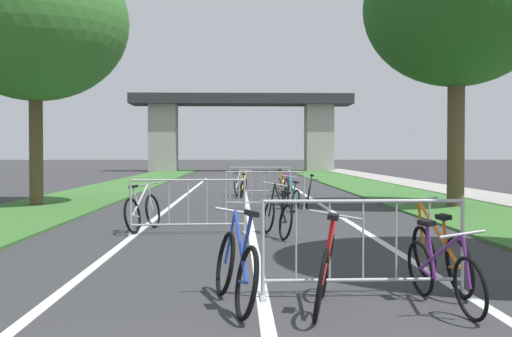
# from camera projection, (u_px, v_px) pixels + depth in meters

# --- Properties ---
(grass_verge_left) EXTENTS (3.22, 62.71, 0.05)m
(grass_verge_left) POSITION_uv_depth(u_px,v_px,m) (118.00, 187.00, 28.22)
(grass_verge_left) COLOR #386B2D
(grass_verge_left) RESTS_ON ground
(grass_verge_right) EXTENTS (3.22, 62.71, 0.05)m
(grass_verge_right) POSITION_uv_depth(u_px,v_px,m) (369.00, 187.00, 28.53)
(grass_verge_right) COLOR #386B2D
(grass_verge_right) RESTS_ON ground
(sidewalk_path_right) EXTENTS (2.21, 62.71, 0.08)m
(sidewalk_path_right) POSITION_uv_depth(u_px,v_px,m) (429.00, 187.00, 28.61)
(sidewalk_path_right) COLOR #9E9B93
(sidewalk_path_right) RESTS_ON ground
(lane_stripe_center) EXTENTS (0.14, 36.28, 0.01)m
(lane_stripe_center) POSITION_uv_depth(u_px,v_px,m) (246.00, 200.00, 20.87)
(lane_stripe_center) COLOR silver
(lane_stripe_center) RESTS_ON ground
(lane_stripe_right_lane) EXTENTS (0.14, 36.28, 0.01)m
(lane_stripe_right_lane) POSITION_uv_depth(u_px,v_px,m) (313.00, 200.00, 20.93)
(lane_stripe_right_lane) COLOR silver
(lane_stripe_right_lane) RESTS_ON ground
(lane_stripe_left_lane) EXTENTS (0.14, 36.28, 0.01)m
(lane_stripe_left_lane) POSITION_uv_depth(u_px,v_px,m) (179.00, 200.00, 20.81)
(lane_stripe_left_lane) COLOR silver
(lane_stripe_left_lane) RESTS_ON ground
(overpass_bridge) EXTENTS (18.93, 3.65, 6.59)m
(overpass_bridge) POSITION_uv_depth(u_px,v_px,m) (241.00, 120.00, 54.42)
(overpass_bridge) COLOR #2D2D30
(overpass_bridge) RESTS_ON ground
(tree_left_cypress_far) EXTENTS (5.36, 5.36, 7.62)m
(tree_left_cypress_far) POSITION_uv_depth(u_px,v_px,m) (35.00, 22.00, 18.24)
(tree_left_cypress_far) COLOR brown
(tree_left_cypress_far) RESTS_ON ground
(tree_right_maple_mid) EXTENTS (5.25, 5.25, 7.90)m
(tree_right_maple_mid) POSITION_uv_depth(u_px,v_px,m) (457.00, 8.00, 17.82)
(tree_right_maple_mid) COLOR brown
(tree_right_maple_mid) RESTS_ON ground
(crowd_barrier_nearest) EXTENTS (2.24, 0.49, 1.05)m
(crowd_barrier_nearest) POSITION_uv_depth(u_px,v_px,m) (363.00, 249.00, 6.79)
(crowd_barrier_nearest) COLOR #ADADB2
(crowd_barrier_nearest) RESTS_ON ground
(crowd_barrier_second) EXTENTS (2.25, 0.57, 1.05)m
(crowd_barrier_second) POSITION_uv_depth(u_px,v_px,m) (188.00, 207.00, 12.09)
(crowd_barrier_second) COLOR #ADADB2
(crowd_barrier_second) RESTS_ON ground
(crowd_barrier_third) EXTENTS (2.25, 0.55, 1.05)m
(crowd_barrier_third) POSITION_uv_depth(u_px,v_px,m) (265.00, 190.00, 17.51)
(crowd_barrier_third) COLOR #ADADB2
(crowd_barrier_third) RESTS_ON ground
(crowd_barrier_fourth) EXTENTS (2.25, 0.56, 1.05)m
(crowd_barrier_fourth) POSITION_uv_depth(u_px,v_px,m) (260.00, 182.00, 22.88)
(crowd_barrier_fourth) COLOR #ADADB2
(crowd_barrier_fourth) RESTS_ON ground
(bicycle_orange_0) EXTENTS (0.51, 1.69, 1.02)m
(bicycle_orange_0) POSITION_uv_depth(u_px,v_px,m) (440.00, 256.00, 7.19)
(bicycle_orange_0) COLOR black
(bicycle_orange_0) RESTS_ON ground
(bicycle_purple_1) EXTENTS (0.45, 1.65, 0.85)m
(bicycle_purple_1) POSITION_uv_depth(u_px,v_px,m) (442.00, 273.00, 6.30)
(bicycle_purple_1) COLOR black
(bicycle_purple_1) RESTS_ON ground
(bicycle_blue_2) EXTENTS (0.53, 1.75, 1.00)m
(bicycle_blue_2) POSITION_uv_depth(u_px,v_px,m) (236.00, 269.00, 6.34)
(bicycle_blue_2) COLOR black
(bicycle_blue_2) RESTS_ON ground
(bicycle_yellow_3) EXTENTS (0.47, 1.71, 0.95)m
(bicycle_yellow_3) POSITION_uv_depth(u_px,v_px,m) (244.00, 187.00, 22.34)
(bicycle_yellow_3) COLOR black
(bicycle_yellow_3) RESTS_ON ground
(bicycle_green_4) EXTENTS (0.43, 1.64, 0.94)m
(bicycle_green_4) POSITION_uv_depth(u_px,v_px,m) (309.00, 194.00, 18.00)
(bicycle_green_4) COLOR black
(bicycle_green_4) RESTS_ON ground
(bicycle_black_5) EXTENTS (0.55, 1.69, 1.00)m
(bicycle_black_5) POSITION_uv_depth(u_px,v_px,m) (277.00, 217.00, 11.70)
(bicycle_black_5) COLOR black
(bicycle_black_5) RESTS_ON ground
(bicycle_teal_6) EXTENTS (0.47, 1.57, 0.96)m
(bicycle_teal_6) POSITION_uv_depth(u_px,v_px,m) (290.00, 198.00, 16.96)
(bicycle_teal_6) COLOR black
(bicycle_teal_6) RESTS_ON ground
(bicycle_red_7) EXTENTS (0.69, 1.74, 0.98)m
(bicycle_red_7) POSITION_uv_depth(u_px,v_px,m) (325.00, 270.00, 6.24)
(bicycle_red_7) COLOR black
(bicycle_red_7) RESTS_ON ground
(bicycle_white_8) EXTENTS (0.52, 1.69, 0.92)m
(bicycle_white_8) POSITION_uv_depth(u_px,v_px,m) (239.00, 186.00, 23.24)
(bicycle_white_8) COLOR black
(bicycle_white_8) RESTS_ON ground
(bicycle_silver_9) EXTENTS (0.59, 1.72, 0.95)m
(bicycle_silver_9) POSITION_uv_depth(u_px,v_px,m) (143.00, 212.00, 12.58)
(bicycle_silver_9) COLOR black
(bicycle_silver_9) RESTS_ON ground
(bicycle_orange_10) EXTENTS (0.49, 1.71, 0.97)m
(bicycle_orange_10) POSITION_uv_depth(u_px,v_px,m) (283.00, 186.00, 22.53)
(bicycle_orange_10) COLOR black
(bicycle_orange_10) RESTS_ON ground
(bicycle_purple_11) EXTENTS (0.45, 1.69, 0.97)m
(bicycle_purple_11) POSITION_uv_depth(u_px,v_px,m) (288.00, 185.00, 23.33)
(bicycle_purple_11) COLOR black
(bicycle_purple_11) RESTS_ON ground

